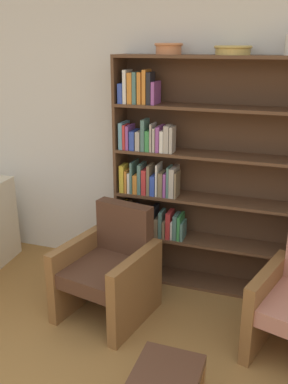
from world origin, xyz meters
TOP-DOWN VIEW (x-y plane):
  - wall_back at (0.00, 2.72)m, footprint 12.00×0.06m
  - bookshelf at (0.02, 2.55)m, footprint 1.83×0.30m
  - bowl_sage at (-0.26, 2.53)m, footprint 0.23×0.23m
  - bowl_olive at (0.24, 2.53)m, footprint 0.29×0.29m
  - armchair_leather at (-0.52, 1.86)m, footprint 0.76×0.79m
  - footstool at (0.22, 0.99)m, footprint 0.37×0.37m

SIDE VIEW (x-z plane):
  - footstool at x=0.22m, z-range 0.11..0.45m
  - armchair_leather at x=-0.52m, z-range -0.05..0.81m
  - bookshelf at x=0.02m, z-range -0.02..1.98m
  - wall_back at x=0.00m, z-range 0.00..2.75m
  - bowl_olive at x=0.24m, z-range 2.00..2.07m
  - bowl_sage at x=-0.26m, z-range 2.01..2.09m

